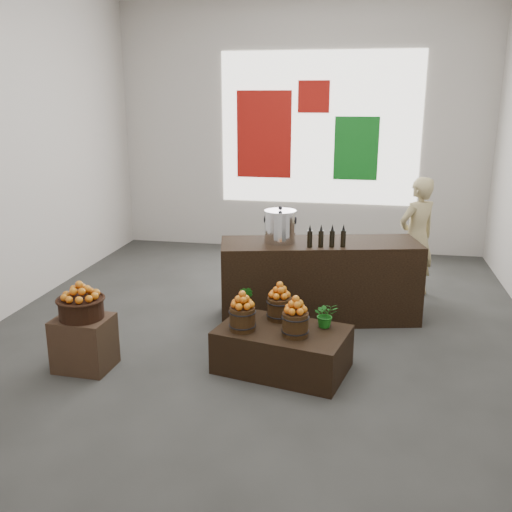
% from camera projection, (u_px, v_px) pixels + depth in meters
% --- Properties ---
extents(ground, '(7.00, 7.00, 0.00)m').
position_uv_depth(ground, '(262.00, 326.00, 6.46)').
color(ground, '#393937').
rests_on(ground, ground).
extents(back_wall, '(6.00, 0.04, 4.00)m').
position_uv_depth(back_wall, '(301.00, 129.00, 9.22)').
color(back_wall, beige).
rests_on(back_wall, ground).
extents(back_opening, '(3.20, 0.02, 2.40)m').
position_uv_depth(back_opening, '(319.00, 129.00, 9.15)').
color(back_opening, white).
rests_on(back_opening, back_wall).
extents(deco_red_left, '(0.90, 0.04, 1.40)m').
position_uv_depth(deco_red_left, '(264.00, 135.00, 9.33)').
color(deco_red_left, '#A6120C').
rests_on(deco_red_left, back_wall).
extents(deco_green_right, '(0.70, 0.04, 1.00)m').
position_uv_depth(deco_green_right, '(356.00, 148.00, 9.11)').
color(deco_green_right, '#106A1B').
rests_on(deco_green_right, back_wall).
extents(deco_red_upper, '(0.50, 0.04, 0.50)m').
position_uv_depth(deco_red_upper, '(314.00, 97.00, 9.02)').
color(deco_red_upper, '#A6120C').
rests_on(deco_red_upper, back_wall).
extents(crate, '(0.53, 0.44, 0.51)m').
position_uv_depth(crate, '(84.00, 343.00, 5.40)').
color(crate, '#452D20').
rests_on(crate, ground).
extents(wicker_basket, '(0.41, 0.41, 0.19)m').
position_uv_depth(wicker_basket, '(81.00, 309.00, 5.31)').
color(wicker_basket, black).
rests_on(wicker_basket, crate).
extents(apples_in_basket, '(0.32, 0.32, 0.17)m').
position_uv_depth(apples_in_basket, '(80.00, 290.00, 5.26)').
color(apples_in_basket, '#B00605').
rests_on(apples_in_basket, wicker_basket).
extents(display_table, '(1.32, 0.97, 0.41)m').
position_uv_depth(display_table, '(282.00, 349.00, 5.39)').
color(display_table, black).
rests_on(display_table, ground).
extents(apple_bucket_front_left, '(0.24, 0.24, 0.22)m').
position_uv_depth(apple_bucket_front_left, '(242.00, 319.00, 5.29)').
color(apple_bucket_front_left, '#3D2810').
rests_on(apple_bucket_front_left, display_table).
extents(apples_in_bucket_front_left, '(0.18, 0.18, 0.16)m').
position_uv_depth(apples_in_bucket_front_left, '(242.00, 299.00, 5.23)').
color(apples_in_bucket_front_left, '#B00605').
rests_on(apples_in_bucket_front_left, apple_bucket_front_left).
extents(apple_bucket_front_right, '(0.24, 0.24, 0.22)m').
position_uv_depth(apple_bucket_front_right, '(295.00, 324.00, 5.16)').
color(apple_bucket_front_right, '#3D2810').
rests_on(apple_bucket_front_right, display_table).
extents(apples_in_bucket_front_right, '(0.18, 0.18, 0.16)m').
position_uv_depth(apples_in_bucket_front_right, '(296.00, 304.00, 5.11)').
color(apples_in_bucket_front_right, '#B00605').
rests_on(apples_in_bucket_front_right, apple_bucket_front_right).
extents(apple_bucket_rear, '(0.24, 0.24, 0.22)m').
position_uv_depth(apple_bucket_rear, '(279.00, 308.00, 5.54)').
color(apple_bucket_rear, '#3D2810').
rests_on(apple_bucket_rear, display_table).
extents(apples_in_bucket_rear, '(0.18, 0.18, 0.16)m').
position_uv_depth(apples_in_bucket_rear, '(280.00, 290.00, 5.49)').
color(apples_in_bucket_rear, '#B00605').
rests_on(apples_in_bucket_rear, apple_bucket_rear).
extents(herb_garnish_right, '(0.26, 0.24, 0.25)m').
position_uv_depth(herb_garnish_right, '(326.00, 315.00, 5.35)').
color(herb_garnish_right, '#156717').
rests_on(herb_garnish_right, display_table).
extents(herb_garnish_left, '(0.19, 0.17, 0.30)m').
position_uv_depth(herb_garnish_left, '(245.00, 300.00, 5.64)').
color(herb_garnish_left, '#156717').
rests_on(herb_garnish_left, display_table).
extents(counter, '(2.35, 1.21, 0.92)m').
position_uv_depth(counter, '(319.00, 280.00, 6.58)').
color(counter, black).
rests_on(counter, ground).
extents(stock_pot_left, '(0.35, 0.35, 0.35)m').
position_uv_depth(stock_pot_left, '(280.00, 227.00, 6.39)').
color(stock_pot_left, silver).
rests_on(stock_pot_left, counter).
extents(oil_cruets, '(0.33, 0.13, 0.26)m').
position_uv_depth(oil_cruets, '(324.00, 236.00, 6.20)').
color(oil_cruets, black).
rests_on(oil_cruets, counter).
extents(shopper, '(0.67, 0.64, 1.55)m').
position_uv_depth(shopper, '(416.00, 237.00, 7.27)').
color(shopper, tan).
rests_on(shopper, ground).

